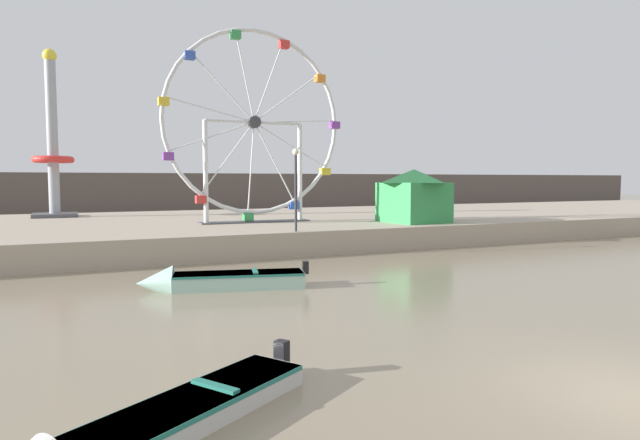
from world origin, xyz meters
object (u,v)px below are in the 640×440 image
(motorboat_pale_grey, at_px, (131,437))
(motorboat_seafoam, at_px, (212,281))
(ferris_wheel_white_frame, at_px, (254,126))
(carnival_booth_green_kiosk, at_px, (414,195))
(drop_tower_steel_tower, at_px, (53,153))
(promenade_lamp_near, at_px, (296,178))

(motorboat_pale_grey, bearing_deg, motorboat_seafoam, -141.24)
(motorboat_seafoam, relative_size, ferris_wheel_white_frame, 0.52)
(motorboat_pale_grey, relative_size, carnival_booth_green_kiosk, 1.36)
(ferris_wheel_white_frame, bearing_deg, motorboat_seafoam, -114.29)
(motorboat_seafoam, distance_m, drop_tower_steel_tower, 23.94)
(motorboat_pale_grey, height_order, motorboat_seafoam, motorboat_seafoam)
(ferris_wheel_white_frame, relative_size, promenade_lamp_near, 2.80)
(motorboat_seafoam, distance_m, promenade_lamp_near, 9.10)
(motorboat_pale_grey, height_order, drop_tower_steel_tower, drop_tower_steel_tower)
(ferris_wheel_white_frame, distance_m, promenade_lamp_near, 7.01)
(motorboat_pale_grey, height_order, promenade_lamp_near, promenade_lamp_near)
(ferris_wheel_white_frame, height_order, carnival_booth_green_kiosk, ferris_wheel_white_frame)
(motorboat_seafoam, xyz_separation_m, ferris_wheel_white_frame, (5.66, 12.53, 6.54))
(carnival_booth_green_kiosk, height_order, promenade_lamp_near, promenade_lamp_near)
(drop_tower_steel_tower, distance_m, carnival_booth_green_kiosk, 24.05)
(ferris_wheel_white_frame, xyz_separation_m, promenade_lamp_near, (-0.01, -6.32, -3.02))
(drop_tower_steel_tower, bearing_deg, motorboat_seafoam, -77.43)
(motorboat_seafoam, relative_size, drop_tower_steel_tower, 0.52)
(motorboat_pale_grey, height_order, ferris_wheel_white_frame, ferris_wheel_white_frame)
(motorboat_seafoam, distance_m, carnival_booth_green_kiosk, 16.84)
(ferris_wheel_white_frame, height_order, drop_tower_steel_tower, ferris_wheel_white_frame)
(motorboat_pale_grey, xyz_separation_m, carnival_booth_green_kiosk, (17.93, 19.21, 2.63))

